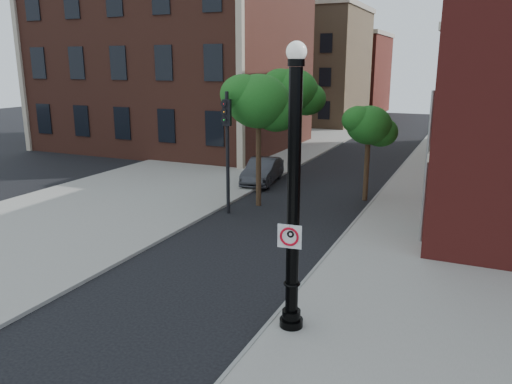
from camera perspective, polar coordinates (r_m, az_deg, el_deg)
The scene contains 16 objects.
ground at distance 13.81m, azimuth -6.54°, elevation -13.29°, with size 120.00×120.00×0.00m, color black.
sidewalk_right at distance 21.40m, azimuth 22.13°, elevation -3.93°, with size 8.00×60.00×0.12m, color gray.
sidewalk_left at distance 32.95m, azimuth -4.09°, elevation 3.24°, with size 10.00×50.00×0.12m, color gray.
curb_edge at distance 21.83m, azimuth 11.76°, elevation -2.77°, with size 0.10×60.00×0.14m, color gray.
victorian_building at distance 41.13m, azimuth -9.20°, elevation 17.46°, with size 18.60×14.60×17.95m.
bg_building_tan_a at distance 57.47m, azimuth 5.76°, elevation 13.89°, with size 12.00×12.00×12.00m, color #816446.
bg_building_red at distance 70.89m, azimuth 9.46°, elevation 13.03°, with size 12.00×12.00×10.00m, color maroon.
lamppost at distance 11.61m, azimuth 4.30°, elevation -1.71°, with size 0.58×0.58×6.88m.
no_parking_sign at distance 11.66m, azimuth 3.86°, elevation -5.08°, with size 0.57×0.11×0.58m.
parked_car at distance 27.60m, azimuth 0.77°, elevation 2.44°, with size 1.46×4.19×1.38m, color #292A2E.
traffic_signal_left at distance 21.41m, azimuth -3.33°, elevation 6.79°, with size 0.39×0.46×5.31m.
traffic_signal_right at distance 19.57m, azimuth 19.26°, elevation 3.50°, with size 0.28×0.36×4.41m.
utility_pole at distance 18.61m, azimuth 18.90°, elevation 2.37°, with size 0.11×0.11×5.54m, color #999999.
street_tree_a at distance 22.56m, azimuth 0.44°, elevation 10.17°, with size 3.33×3.01×6.00m.
street_tree_b at distance 28.95m, azimuth 4.31°, elevation 11.35°, with size 3.44×3.11×6.19m.
street_tree_c at distance 24.18m, azimuth 12.86°, elevation 7.33°, with size 2.52×2.28×4.55m.
Camera 1 is at (6.39, -10.45, 6.38)m, focal length 35.00 mm.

